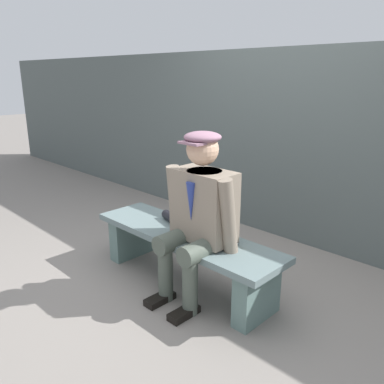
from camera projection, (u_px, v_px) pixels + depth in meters
name	position (u px, v px, depth m)	size (l,w,h in m)	color
ground_plane	(185.00, 282.00, 3.19)	(30.00, 30.00, 0.00)	gray
bench	(185.00, 248.00, 3.10)	(1.69, 0.47, 0.43)	slate
seated_man	(199.00, 210.00, 2.82)	(0.63, 0.58, 1.25)	gray
rolled_magazine	(172.00, 218.00, 3.27)	(0.07, 0.07, 0.24)	black
stadium_wall	(290.00, 146.00, 3.93)	(12.00, 0.24, 1.87)	#4F5857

